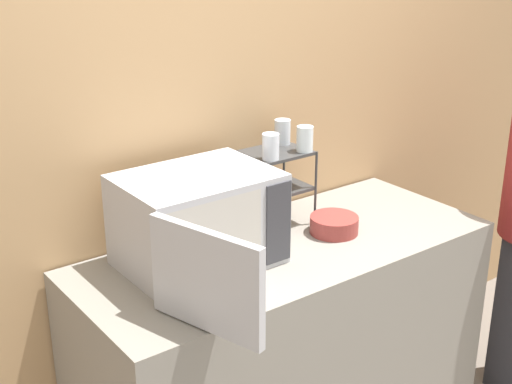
# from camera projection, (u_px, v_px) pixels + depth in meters

# --- Properties ---
(wall_back) EXTENTS (8.00, 0.06, 2.60)m
(wall_back) POSITION_uv_depth(u_px,v_px,m) (228.00, 124.00, 2.84)
(wall_back) COLOR tan
(wall_back) RESTS_ON ground_plane
(counter) EXTENTS (1.64, 0.68, 0.91)m
(counter) POSITION_uv_depth(u_px,v_px,m) (284.00, 348.00, 2.86)
(counter) COLOR gray
(counter) RESTS_ON ground_plane
(microwave) EXTENTS (0.56, 0.80, 0.34)m
(microwave) POSITION_uv_depth(u_px,v_px,m) (198.00, 222.00, 2.48)
(microwave) COLOR #ADADB2
(microwave) RESTS_ON counter
(dish_rack) EXTENTS (0.25, 0.21, 0.31)m
(dish_rack) POSITION_uv_depth(u_px,v_px,m) (276.00, 172.00, 2.82)
(dish_rack) COLOR #333333
(dish_rack) RESTS_ON counter
(glass_front_left) EXTENTS (0.07, 0.07, 0.10)m
(glass_front_left) POSITION_uv_depth(u_px,v_px,m) (271.00, 147.00, 2.68)
(glass_front_left) COLOR silver
(glass_front_left) RESTS_ON dish_rack
(glass_back_right) EXTENTS (0.07, 0.07, 0.10)m
(glass_back_right) POSITION_uv_depth(u_px,v_px,m) (282.00, 132.00, 2.87)
(glass_back_right) COLOR silver
(glass_back_right) RESTS_ON dish_rack
(glass_front_right) EXTENTS (0.07, 0.07, 0.10)m
(glass_front_right) POSITION_uv_depth(u_px,v_px,m) (305.00, 139.00, 2.77)
(glass_front_right) COLOR silver
(glass_front_right) RESTS_ON dish_rack
(bowl) EXTENTS (0.19, 0.19, 0.07)m
(bowl) POSITION_uv_depth(u_px,v_px,m) (334.00, 225.00, 2.80)
(bowl) COLOR maroon
(bowl) RESTS_ON counter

